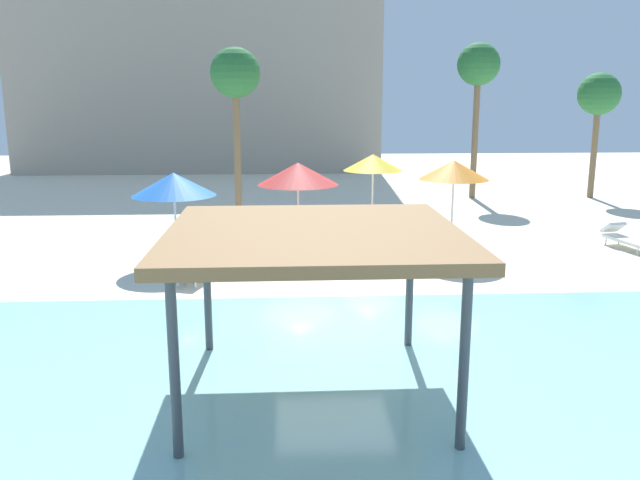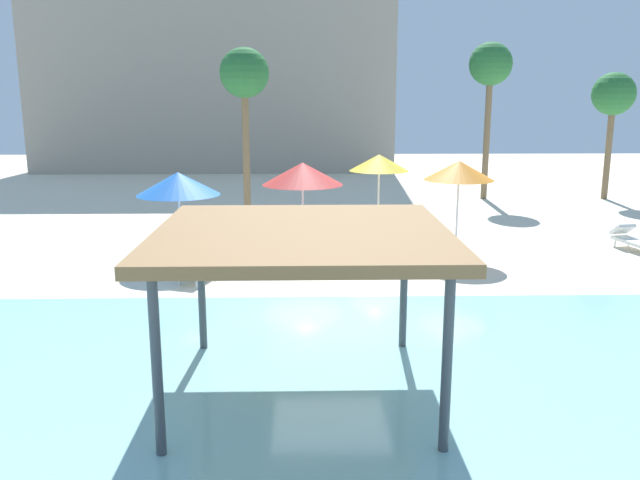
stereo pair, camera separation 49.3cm
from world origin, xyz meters
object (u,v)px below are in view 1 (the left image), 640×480
object	(u,v)px
lounge_chair_0	(625,238)
palm_tree_1	(235,77)
beach_umbrella_orange_5	(454,170)
beach_umbrella_blue_4	(174,184)
beach_umbrella_red_2	(298,174)
lounge_chair_2	(201,266)
palm_tree_0	(478,69)
palm_tree_2	(599,97)
beach_umbrella_yellow_6	(373,163)
shade_pavilion	(314,239)

from	to	relation	value
lounge_chair_0	palm_tree_1	bearing A→B (deg)	-128.03
beach_umbrella_orange_5	lounge_chair_0	size ratio (longest dim) A/B	1.43
beach_umbrella_blue_4	beach_umbrella_red_2	bearing A→B (deg)	18.63
lounge_chair_2	palm_tree_0	distance (m)	17.96
lounge_chair_0	lounge_chair_2	xyz separation A→B (m)	(-12.79, -2.79, 0.00)
lounge_chair_2	palm_tree_0	size ratio (longest dim) A/B	0.29
lounge_chair_0	palm_tree_2	xyz separation A→B (m)	(3.68, 10.18, 4.28)
beach_umbrella_yellow_6	lounge_chair_2	size ratio (longest dim) A/B	1.41
palm_tree_2	shade_pavilion	bearing A→B (deg)	-124.89
palm_tree_0	palm_tree_2	world-z (taller)	palm_tree_0
palm_tree_1	palm_tree_2	size ratio (longest dim) A/B	1.14
lounge_chair_0	palm_tree_2	distance (m)	11.64
beach_umbrella_orange_5	beach_umbrella_yellow_6	distance (m)	3.14
beach_umbrella_blue_4	lounge_chair_2	xyz separation A→B (m)	(0.89, -1.71, -1.92)
beach_umbrella_blue_4	lounge_chair_0	world-z (taller)	beach_umbrella_blue_4
beach_umbrella_red_2	palm_tree_1	distance (m)	7.27
shade_pavilion	palm_tree_0	bearing A→B (deg)	67.49
palm_tree_0	beach_umbrella_orange_5	bearing A→B (deg)	-109.09
beach_umbrella_yellow_6	palm_tree_2	bearing A→B (deg)	36.32
beach_umbrella_yellow_6	palm_tree_2	distance (m)	14.29
lounge_chair_2	lounge_chair_0	bearing A→B (deg)	120.51
shade_pavilion	lounge_chair_2	world-z (taller)	shade_pavilion
palm_tree_2	beach_umbrella_blue_4	bearing A→B (deg)	-147.02
beach_umbrella_yellow_6	palm_tree_1	xyz separation A→B (m)	(-4.70, 4.54, 2.82)
lounge_chair_0	palm_tree_1	world-z (taller)	palm_tree_1
shade_pavilion	palm_tree_0	size ratio (longest dim) A/B	0.64
palm_tree_0	beach_umbrella_blue_4	bearing A→B (deg)	-135.90
palm_tree_0	palm_tree_1	xyz separation A→B (m)	(-10.54, -4.01, -0.48)
lounge_chair_0	palm_tree_1	xyz separation A→B (m)	(-12.41, 6.35, 5.02)
lounge_chair_2	beach_umbrella_yellow_6	bearing A→B (deg)	150.40
beach_umbrella_blue_4	palm_tree_1	size ratio (longest dim) A/B	0.40
beach_umbrella_orange_5	palm_tree_1	size ratio (longest dim) A/B	0.44
palm_tree_1	lounge_chair_0	bearing A→B (deg)	-27.10
palm_tree_0	lounge_chair_0	bearing A→B (deg)	-79.77
beach_umbrella_blue_4	beach_umbrella_orange_5	bearing A→B (deg)	3.79
beach_umbrella_yellow_6	palm_tree_1	bearing A→B (deg)	135.99
shade_pavilion	palm_tree_1	size ratio (longest dim) A/B	0.69
beach_umbrella_yellow_6	palm_tree_0	size ratio (longest dim) A/B	0.40
beach_umbrella_yellow_6	lounge_chair_2	distance (m)	7.20
beach_umbrella_blue_4	palm_tree_0	world-z (taller)	palm_tree_0
beach_umbrella_red_2	palm_tree_2	size ratio (longest dim) A/B	0.48
beach_umbrella_blue_4	palm_tree_0	size ratio (longest dim) A/B	0.37
palm_tree_1	shade_pavilion	bearing A→B (deg)	-82.07
shade_pavilion	lounge_chair_0	world-z (taller)	shade_pavilion
lounge_chair_0	shade_pavilion	bearing A→B (deg)	-57.35
beach_umbrella_orange_5	palm_tree_1	distance (m)	10.07
beach_umbrella_yellow_6	lounge_chair_0	distance (m)	8.22
palm_tree_2	palm_tree_0	bearing A→B (deg)	178.11
beach_umbrella_blue_4	beach_umbrella_yellow_6	xyz separation A→B (m)	(5.97, 2.90, 0.28)
beach_umbrella_blue_4	beach_umbrella_orange_5	distance (m)	8.06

